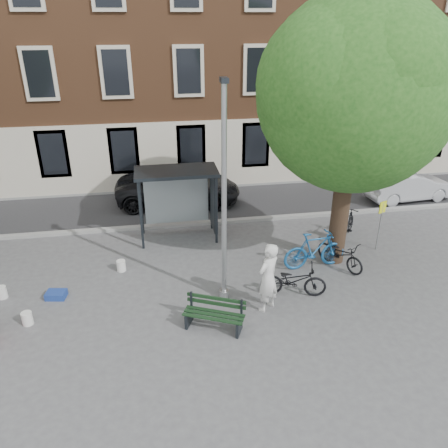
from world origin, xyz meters
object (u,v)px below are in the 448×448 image
bus_shelter (188,187)px  bike_a (294,280)px  bike_b (315,250)px  car_dark (179,187)px  bike_c (340,254)px  lamppost (224,209)px  bench (214,315)px  bike_d (347,225)px  car_silver (409,186)px  notice_sign (381,216)px  painter (268,278)px

bus_shelter → bike_a: 5.24m
bike_b → car_dark: (-3.90, 6.16, 0.10)m
bike_c → bike_b: bearing=144.5°
lamppost → bike_a: (2.00, -0.21, -2.29)m
bus_shelter → car_dark: 3.45m
bike_b → car_dark: car_dark is taller
bench → bike_a: bike_a is taller
bike_d → car_dark: 7.28m
lamppost → bus_shelter: bearing=98.4°
bike_d → car_silver: (4.24, 3.11, 0.11)m
lamppost → bike_c: size_ratio=3.40×
car_silver → lamppost: bearing=117.8°
bus_shelter → bike_d: bus_shelter is taller
lamppost → bike_c: 4.73m
lamppost → car_dark: size_ratio=1.16×
bus_shelter → notice_sign: bus_shelter is taller
painter → bike_c: bearing=174.4°
bench → bike_b: bearing=59.0°
car_silver → bench: bearing=121.7°
bike_a → bike_c: bike_a is taller
car_silver → car_dark: bearing=77.4°
bus_shelter → car_dark: size_ratio=0.54×
painter → bike_d: bearing=-174.7°
lamppost → bike_b: lamppost is taller
painter → bike_d: 5.45m
bus_shelter → bench: bearing=-88.6°
bike_c → car_dark: bearing=99.1°
bus_shelter → car_silver: (9.90, 1.96, -1.28)m
painter → car_silver: 10.67m
bike_d → car_dark: bearing=1.5°
car_dark → bench: bearing=-173.5°
bike_b → car_silver: 7.85m
bench → bike_c: bearing=52.6°
bike_c → car_dark: (-4.73, 6.27, 0.26)m
painter → bike_a: (0.92, 0.52, -0.52)m
bike_d → car_dark: size_ratio=0.33×
lamppost → notice_sign: bearing=18.9°
bus_shelter → bike_d: (5.66, -1.15, -1.39)m
bus_shelter → bike_a: (2.61, -4.32, -1.42)m
bike_a → bike_c: 2.36m
bike_b → lamppost: bearing=105.8°
bike_a → car_dark: size_ratio=0.36×
bench → car_dark: size_ratio=0.31×
bike_c → notice_sign: (1.74, 0.88, 0.83)m
car_silver → bike_c: bearing=127.9°
bike_a → car_silver: car_silver is taller
bike_a → bike_c: (1.98, 1.29, -0.02)m
bike_b → car_silver: bearing=-56.4°
bus_shelter → bike_d: 5.94m
lamppost → bike_c: bearing=15.2°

